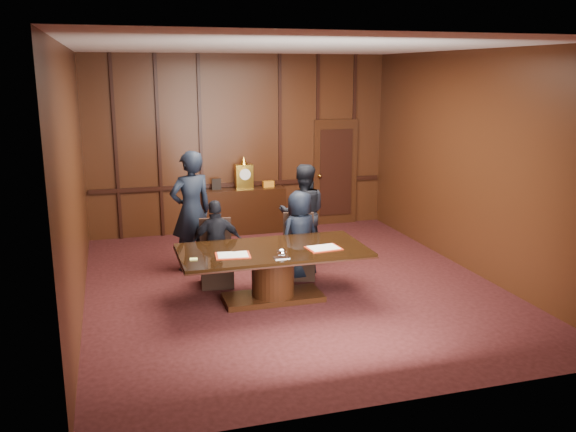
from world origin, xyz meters
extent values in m
plane|color=black|center=(0.00, 0.00, 0.00)|extent=(7.00, 7.00, 0.00)
plane|color=silver|center=(0.00, 0.00, 3.50)|extent=(7.00, 7.00, 0.00)
cube|color=black|center=(0.00, 3.50, 1.75)|extent=(6.00, 0.04, 3.50)
cube|color=black|center=(0.00, -3.50, 1.75)|extent=(6.00, 0.04, 3.50)
cube|color=black|center=(-3.00, 0.00, 1.75)|extent=(0.04, 7.00, 3.50)
cube|color=black|center=(3.00, 0.00, 1.75)|extent=(0.04, 7.00, 3.50)
cube|color=black|center=(0.00, 3.47, 0.95)|extent=(5.90, 0.05, 0.08)
cube|color=black|center=(2.00, 3.46, 1.10)|extent=(0.95, 0.06, 2.20)
sphere|color=gold|center=(1.63, 3.39, 1.05)|extent=(0.08, 0.08, 0.08)
cube|color=black|center=(0.00, 3.26, 0.45)|extent=(1.60, 0.45, 0.90)
cube|color=black|center=(-0.70, 3.26, 0.03)|extent=(0.12, 0.40, 0.06)
cube|color=black|center=(0.70, 3.26, 0.03)|extent=(0.12, 0.40, 0.06)
cube|color=gold|center=(0.00, 3.26, 1.14)|extent=(0.34, 0.18, 0.48)
cylinder|color=white|center=(0.00, 3.16, 1.20)|extent=(0.22, 0.03, 0.22)
cone|color=gold|center=(0.00, 3.26, 1.46)|extent=(0.14, 0.14, 0.16)
cube|color=black|center=(-0.55, 3.28, 1.01)|extent=(0.18, 0.04, 0.22)
cube|color=orange|center=(0.50, 3.28, 0.96)|extent=(0.22, 0.12, 0.12)
cube|color=black|center=(-0.42, -0.50, 0.04)|extent=(1.40, 0.60, 0.08)
cylinder|color=black|center=(-0.42, -0.50, 0.39)|extent=(0.60, 0.60, 0.62)
cube|color=black|center=(-0.42, -0.50, 0.71)|extent=(2.62, 1.32, 0.02)
cube|color=black|center=(-0.42, -0.50, 0.73)|extent=(2.60, 1.30, 0.06)
cube|color=#B62810|center=(-1.02, -0.67, 0.77)|extent=(0.49, 0.38, 0.01)
cube|color=white|center=(-1.02, -0.67, 0.78)|extent=(0.43, 0.32, 0.01)
cube|color=#B62810|center=(0.26, -0.69, 0.77)|extent=(0.49, 0.37, 0.01)
cube|color=white|center=(0.26, -0.69, 0.78)|extent=(0.43, 0.32, 0.01)
cube|color=white|center=(-0.42, -0.95, 0.77)|extent=(0.20, 0.14, 0.01)
ellipsoid|color=white|center=(-0.42, -0.95, 0.82)|extent=(0.13, 0.13, 0.10)
cube|color=#FFFD7C|center=(-1.55, -0.70, 0.77)|extent=(0.11, 0.09, 0.01)
cube|color=black|center=(-1.07, 0.35, 0.23)|extent=(0.53, 0.53, 0.46)
cube|color=black|center=(-1.05, 0.56, 0.72)|extent=(0.48, 0.12, 0.55)
cylinder|color=black|center=(-1.27, 0.15, 0.12)|extent=(0.04, 0.04, 0.23)
cylinder|color=black|center=(-0.87, 0.55, 0.12)|extent=(0.04, 0.04, 0.23)
cube|color=black|center=(0.23, 0.35, 0.23)|extent=(0.59, 0.59, 0.46)
cube|color=black|center=(0.28, 0.55, 0.72)|extent=(0.48, 0.18, 0.55)
cylinder|color=black|center=(0.03, 0.15, 0.12)|extent=(0.04, 0.04, 0.23)
cylinder|color=black|center=(0.43, 0.55, 0.12)|extent=(0.04, 0.04, 0.23)
imported|color=black|center=(-1.07, 0.30, 0.66)|extent=(0.78, 0.33, 1.32)
imported|color=black|center=(0.23, 0.30, 0.70)|extent=(0.79, 0.65, 1.39)
imported|color=black|center=(-1.32, 1.20, 0.98)|extent=(0.82, 0.66, 1.96)
imported|color=black|center=(0.55, 1.14, 0.83)|extent=(0.95, 0.82, 1.67)
camera|label=1|loc=(-2.52, -8.37, 3.17)|focal=38.00mm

